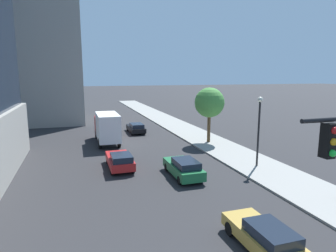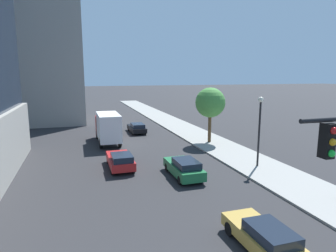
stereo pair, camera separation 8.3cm
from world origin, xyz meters
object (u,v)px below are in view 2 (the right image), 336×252
(car_gold, at_px, (265,237))
(car_black, at_px, (137,128))
(car_green, at_px, (184,168))
(street_lamp, at_px, (260,121))
(street_tree, at_px, (210,103))
(box_truck, at_px, (108,127))
(construction_building, at_px, (28,12))
(car_red, at_px, (120,160))

(car_gold, distance_m, car_black, 27.74)
(car_green, bearing_deg, street_lamp, 2.92)
(street_tree, distance_m, box_truck, 11.70)
(construction_building, distance_m, street_lamp, 40.12)
(construction_building, xyz_separation_m, car_green, (13.91, -32.12, -16.48))
(street_tree, bearing_deg, car_green, -124.81)
(car_gold, relative_size, box_truck, 0.60)
(street_tree, bearing_deg, car_gold, -108.80)
(street_tree, xyz_separation_m, car_green, (-6.62, -9.52, -3.83))
(construction_building, relative_size, box_truck, 5.62)
(car_red, xyz_separation_m, car_black, (4.28, 14.42, -0.06))
(car_red, distance_m, car_green, 5.47)
(car_red, relative_size, car_black, 0.97)
(car_red, xyz_separation_m, car_green, (4.28, -3.40, 0.00))
(construction_building, relative_size, street_lamp, 7.18)
(car_gold, bearing_deg, box_truck, 100.66)
(car_gold, xyz_separation_m, box_truck, (-4.28, 22.76, 1.23))
(construction_building, height_order, car_black, construction_building)
(street_lamp, relative_size, car_red, 1.28)
(street_tree, xyz_separation_m, box_truck, (-10.90, 3.31, -2.64))
(car_green, bearing_deg, car_red, 141.57)
(car_black, relative_size, box_truck, 0.63)
(street_lamp, xyz_separation_m, car_green, (-6.65, -0.34, -3.18))
(street_lamp, bearing_deg, car_black, 110.84)
(car_black, xyz_separation_m, box_truck, (-4.28, -4.98, 1.25))
(street_tree, xyz_separation_m, car_gold, (-6.62, -19.45, -3.86))
(car_red, height_order, box_truck, box_truck)
(car_green, bearing_deg, box_truck, 108.45)
(construction_building, height_order, car_green, construction_building)
(street_lamp, height_order, car_gold, street_lamp)
(street_lamp, distance_m, car_green, 7.38)
(car_red, distance_m, box_truck, 9.51)
(street_lamp, relative_size, car_black, 1.24)
(construction_building, distance_m, car_red, 34.49)
(car_green, distance_m, box_truck, 13.58)
(car_gold, relative_size, car_black, 0.96)
(car_red, distance_m, car_black, 15.04)
(street_lamp, bearing_deg, car_gold, -122.94)
(street_lamp, height_order, box_truck, street_lamp)
(street_tree, relative_size, car_green, 1.34)
(street_tree, relative_size, car_black, 1.32)
(car_gold, distance_m, car_red, 14.00)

